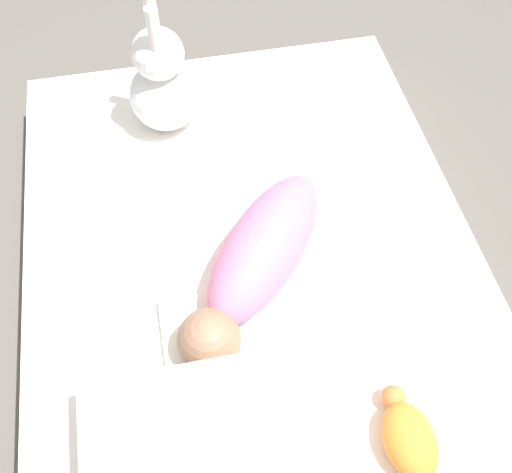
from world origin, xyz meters
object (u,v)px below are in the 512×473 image
bunny_plush (163,84)px  turtle_plush (408,437)px  pillow (175,473)px  swaddled_baby (256,261)px

bunny_plush → turtle_plush: (-0.99, -0.36, -0.10)m
turtle_plush → bunny_plush: bearing=19.8°
pillow → bunny_plush: (0.98, -0.09, 0.08)m
pillow → bunny_plush: bunny_plush is taller
swaddled_baby → pillow: bearing=8.8°
bunny_plush → turtle_plush: 1.06m
swaddled_baby → bunny_plush: 0.58m
pillow → swaddled_baby: bearing=-29.9°
pillow → turtle_plush: pillow is taller
pillow → turtle_plush: (-0.02, -0.45, -0.02)m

